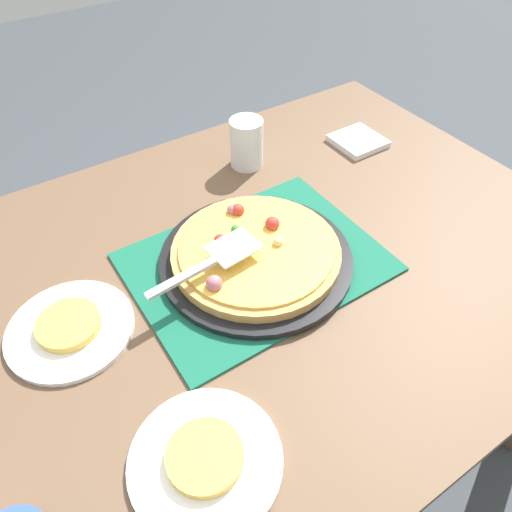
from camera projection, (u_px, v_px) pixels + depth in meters
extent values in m
plane|color=#3D4247|center=(256.00, 430.00, 1.49)|extent=(8.00, 8.00, 0.00)
cube|color=brown|center=(256.00, 268.00, 0.97)|extent=(1.40, 1.00, 0.03)
cube|color=brown|center=(337.00, 195.00, 1.74)|extent=(0.07, 0.07, 0.72)
cube|color=#145B42|center=(256.00, 262.00, 0.95)|extent=(0.48, 0.36, 0.01)
cylinder|color=black|center=(256.00, 258.00, 0.95)|extent=(0.38, 0.38, 0.01)
cylinder|color=tan|center=(256.00, 252.00, 0.93)|extent=(0.33, 0.33, 0.02)
cylinder|color=#EAB747|center=(256.00, 248.00, 0.93)|extent=(0.30, 0.30, 0.01)
sphere|color=red|center=(220.00, 240.00, 0.93)|extent=(0.02, 0.02, 0.02)
sphere|color=#B76675|center=(232.00, 210.00, 0.99)|extent=(0.02, 0.02, 0.02)
sphere|color=#E5CC7F|center=(217.00, 246.00, 0.92)|extent=(0.02, 0.02, 0.02)
sphere|color=#338433|center=(235.00, 229.00, 0.95)|extent=(0.02, 0.02, 0.02)
sphere|color=#B76675|center=(214.00, 283.00, 0.85)|extent=(0.03, 0.03, 0.03)
sphere|color=red|center=(272.00, 224.00, 0.96)|extent=(0.03, 0.03, 0.03)
sphere|color=#E5CC7F|center=(278.00, 242.00, 0.93)|extent=(0.02, 0.02, 0.02)
sphere|color=red|center=(238.00, 210.00, 0.99)|extent=(0.03, 0.03, 0.03)
cylinder|color=white|center=(206.00, 460.00, 0.68)|extent=(0.22, 0.22, 0.01)
cylinder|color=white|center=(70.00, 329.00, 0.84)|extent=(0.22, 0.22, 0.01)
cylinder|color=#EAB747|center=(205.00, 456.00, 0.67)|extent=(0.11, 0.11, 0.02)
cylinder|color=#EAB747|center=(68.00, 325.00, 0.83)|extent=(0.11, 0.11, 0.02)
cylinder|color=white|center=(247.00, 143.00, 1.15)|extent=(0.08, 0.08, 0.12)
cube|color=silver|center=(235.00, 249.00, 0.88)|extent=(0.10, 0.08, 0.00)
cube|color=#B2B2B7|center=(182.00, 278.00, 0.83)|extent=(0.14, 0.03, 0.01)
cube|color=white|center=(358.00, 141.00, 1.26)|extent=(0.12, 0.12, 0.02)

